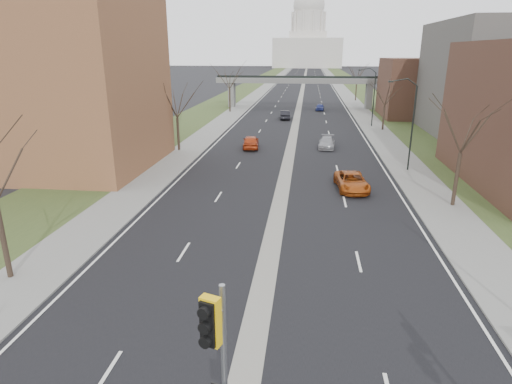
% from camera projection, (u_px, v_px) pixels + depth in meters
% --- Properties ---
extents(road_surface, '(20.00, 600.00, 0.01)m').
position_uv_depth(road_surface, '(304.00, 84.00, 154.46)').
color(road_surface, black).
rests_on(road_surface, ground).
extents(median_strip, '(1.20, 600.00, 0.02)m').
position_uv_depth(median_strip, '(304.00, 84.00, 154.46)').
color(median_strip, gray).
rests_on(median_strip, ground).
extents(sidewalk_right, '(4.00, 600.00, 0.12)m').
position_uv_depth(sidewalk_right, '(337.00, 84.00, 153.09)').
color(sidewalk_right, gray).
rests_on(sidewalk_right, ground).
extents(sidewalk_left, '(4.00, 600.00, 0.12)m').
position_uv_depth(sidewalk_left, '(270.00, 83.00, 155.80)').
color(sidewalk_left, gray).
rests_on(sidewalk_left, ground).
extents(grass_verge_right, '(8.00, 600.00, 0.10)m').
position_uv_depth(grass_verge_right, '(354.00, 84.00, 152.41)').
color(grass_verge_right, '#2C3B1B').
rests_on(grass_verge_right, ground).
extents(grass_verge_left, '(8.00, 600.00, 0.10)m').
position_uv_depth(grass_verge_left, '(254.00, 83.00, 156.49)').
color(grass_verge_left, '#2C3B1B').
rests_on(grass_verge_left, ground).
extents(apartment_building, '(25.00, 16.00, 22.00)m').
position_uv_depth(apartment_building, '(16.00, 53.00, 40.80)').
color(apartment_building, brown).
rests_on(apartment_building, ground).
extents(commercial_block_mid, '(18.00, 22.00, 15.00)m').
position_uv_depth(commercial_block_mid, '(507.00, 80.00, 56.53)').
color(commercial_block_mid, '#56544E').
rests_on(commercial_block_mid, ground).
extents(commercial_block_far, '(14.00, 14.00, 10.00)m').
position_uv_depth(commercial_block_far, '(424.00, 88.00, 74.97)').
color(commercial_block_far, brown).
rests_on(commercial_block_far, ground).
extents(pedestrian_bridge, '(34.00, 3.00, 6.45)m').
position_uv_depth(pedestrian_bridge, '(299.00, 84.00, 86.94)').
color(pedestrian_bridge, slate).
rests_on(pedestrian_bridge, ground).
extents(capitol, '(48.00, 42.00, 55.75)m').
position_uv_depth(capitol, '(308.00, 41.00, 308.96)').
color(capitol, silver).
rests_on(capitol, ground).
extents(streetlight_mid, '(2.61, 0.20, 8.70)m').
position_uv_depth(streetlight_mid, '(407.00, 99.00, 39.77)').
color(streetlight_mid, black).
rests_on(streetlight_mid, sidewalk_right).
extents(streetlight_far, '(2.61, 0.20, 8.70)m').
position_uv_depth(streetlight_far, '(370.00, 81.00, 64.29)').
color(streetlight_far, black).
rests_on(streetlight_far, sidewalk_right).
extents(tree_left_b, '(6.75, 6.75, 8.81)m').
position_uv_depth(tree_left_b, '(176.00, 97.00, 48.37)').
color(tree_left_b, '#382B21').
rests_on(tree_left_b, sidewalk_left).
extents(tree_left_c, '(7.65, 7.65, 9.99)m').
position_uv_depth(tree_left_c, '(229.00, 74.00, 80.18)').
color(tree_left_c, '#382B21').
rests_on(tree_left_c, sidewalk_left).
extents(tree_right_a, '(7.20, 7.20, 9.40)m').
position_uv_depth(tree_right_a, '(466.00, 118.00, 30.21)').
color(tree_right_a, '#382B21').
rests_on(tree_right_a, sidewalk_right).
extents(tree_right_b, '(6.30, 6.30, 8.22)m').
position_uv_depth(tree_right_b, '(386.00, 90.00, 61.58)').
color(tree_right_b, '#382B21').
rests_on(tree_right_b, sidewalk_right).
extents(tree_right_c, '(7.65, 7.65, 9.99)m').
position_uv_depth(tree_right_c, '(358.00, 70.00, 98.92)').
color(tree_right_c, '#382B21').
rests_on(tree_right_c, sidewalk_right).
extents(signal_pole_median, '(0.79, 0.97, 5.78)m').
position_uv_depth(signal_pole_median, '(217.00, 354.00, 10.54)').
color(signal_pole_median, gray).
rests_on(signal_pole_median, ground).
extents(car_left_near, '(2.31, 4.77, 1.57)m').
position_uv_depth(car_left_near, '(251.00, 142.00, 51.47)').
color(car_left_near, '#AE3813').
rests_on(car_left_near, ground).
extents(car_left_far, '(2.03, 4.70, 1.51)m').
position_uv_depth(car_left_far, '(285.00, 115.00, 73.60)').
color(car_left_far, black).
rests_on(car_left_far, ground).
extents(car_right_near, '(2.88, 5.41, 1.45)m').
position_uv_depth(car_right_near, '(352.00, 181.00, 35.95)').
color(car_right_near, '#A34511').
rests_on(car_right_near, ground).
extents(car_right_mid, '(2.20, 4.68, 1.32)m').
position_uv_depth(car_right_mid, '(327.00, 143.00, 51.63)').
color(car_right_mid, gray).
rests_on(car_right_mid, ground).
extents(car_right_far, '(1.82, 3.98, 1.33)m').
position_uv_depth(car_right_far, '(320.00, 107.00, 84.57)').
color(car_right_far, navy).
rests_on(car_right_far, ground).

